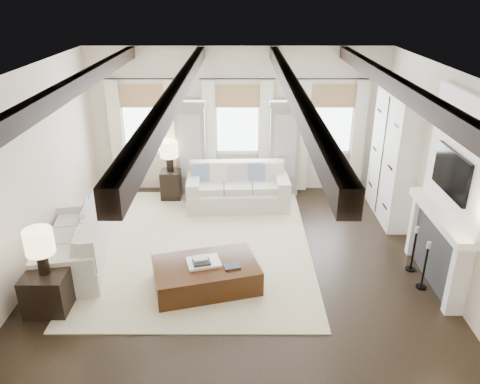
{
  "coord_description": "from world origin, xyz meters",
  "views": [
    {
      "loc": [
        0.07,
        -6.31,
        4.32
      ],
      "look_at": [
        0.06,
        0.89,
        1.15
      ],
      "focal_mm": 35.0,
      "sensor_mm": 36.0,
      "label": 1
    }
  ],
  "objects_px": {
    "sofa_left": "(78,243)",
    "side_table_front": "(49,291)",
    "sofa_back": "(238,189)",
    "side_table_back": "(171,185)",
    "ottoman": "(206,275)"
  },
  "relations": [
    {
      "from": "sofa_left",
      "to": "side_table_front",
      "type": "bearing_deg",
      "value": -92.05
    },
    {
      "from": "sofa_back",
      "to": "sofa_left",
      "type": "bearing_deg",
      "value": -139.16
    },
    {
      "from": "sofa_back",
      "to": "side_table_back",
      "type": "height_order",
      "value": "sofa_back"
    },
    {
      "from": "sofa_back",
      "to": "ottoman",
      "type": "height_order",
      "value": "sofa_back"
    },
    {
      "from": "ottoman",
      "to": "side_table_front",
      "type": "height_order",
      "value": "side_table_front"
    },
    {
      "from": "sofa_left",
      "to": "side_table_front",
      "type": "relative_size",
      "value": 3.79
    },
    {
      "from": "ottoman",
      "to": "side_table_front",
      "type": "relative_size",
      "value": 2.59
    },
    {
      "from": "side_table_front",
      "to": "side_table_back",
      "type": "relative_size",
      "value": 0.94
    },
    {
      "from": "sofa_left",
      "to": "side_table_front",
      "type": "distance_m",
      "value": 1.23
    },
    {
      "from": "sofa_left",
      "to": "side_table_back",
      "type": "xyz_separation_m",
      "value": [
        1.19,
        2.67,
        -0.06
      ]
    },
    {
      "from": "side_table_back",
      "to": "sofa_back",
      "type": "bearing_deg",
      "value": -14.09
    },
    {
      "from": "ottoman",
      "to": "side_table_back",
      "type": "relative_size",
      "value": 2.43
    },
    {
      "from": "sofa_left",
      "to": "side_table_front",
      "type": "xyz_separation_m",
      "value": [
        -0.04,
        -1.23,
        -0.08
      ]
    },
    {
      "from": "ottoman",
      "to": "sofa_left",
      "type": "bearing_deg",
      "value": 147.59
    },
    {
      "from": "ottoman",
      "to": "side_table_back",
      "type": "distance_m",
      "value": 3.5
    }
  ]
}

